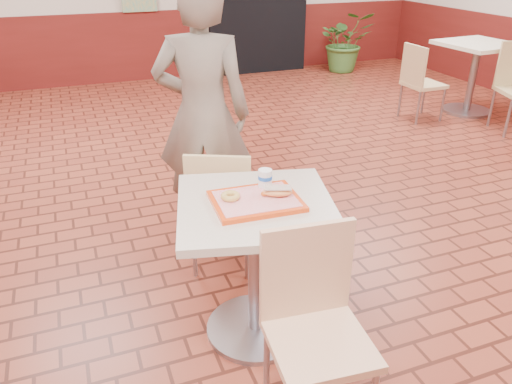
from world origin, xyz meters
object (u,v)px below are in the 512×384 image
object	(u,v)px
chair_main_front	(314,318)
potted_plant	(345,41)
chair_main_back	(221,205)
long_john_donut	(277,192)
main_table	(256,248)
serving_tray	(256,201)
chair_second_left	(419,79)
paper_cup	(265,178)
customer	(203,115)
ring_donut	(230,196)
second_table	(475,66)

from	to	relation	value
chair_main_front	potted_plant	xyz separation A→B (m)	(3.48, 5.79, -0.02)
chair_main_back	long_john_donut	distance (m)	0.73
main_table	serving_tray	distance (m)	0.27
chair_second_left	potted_plant	bearing A→B (deg)	-11.20
serving_tray	paper_cup	xyz separation A→B (m)	(0.09, 0.11, 0.06)
customer	long_john_donut	xyz separation A→B (m)	(0.05, -1.14, -0.05)
chair_main_front	ring_donut	world-z (taller)	chair_main_front
chair_main_back	ring_donut	world-z (taller)	ring_donut
chair_main_front	customer	size ratio (longest dim) A/B	0.50
ring_donut	potted_plant	size ratio (longest dim) A/B	0.10
paper_cup	potted_plant	xyz separation A→B (m)	(3.45, 5.15, -0.38)
customer	chair_main_front	bearing A→B (deg)	110.86
chair_main_back	ring_donut	xyz separation A→B (m)	(-0.12, -0.58, 0.36)
serving_tray	long_john_donut	size ratio (longest dim) A/B	2.58
customer	ring_donut	distance (m)	1.11
chair_main_front	customer	bearing A→B (deg)	95.67
paper_cup	main_table	bearing A→B (deg)	-129.21
main_table	long_john_donut	xyz separation A→B (m)	(0.10, -0.01, 0.30)
chair_second_left	main_table	bearing A→B (deg)	131.26
chair_main_front	second_table	bearing A→B (deg)	46.20
paper_cup	chair_main_back	bearing A→B (deg)	99.40
chair_main_front	serving_tray	bearing A→B (deg)	101.69
customer	ring_donut	world-z (taller)	customer
chair_main_front	serving_tray	size ratio (longest dim) A/B	2.13
ring_donut	long_john_donut	xyz separation A→B (m)	(0.22, -0.05, 0.01)
chair_second_left	potted_plant	size ratio (longest dim) A/B	0.92
chair_main_front	paper_cup	distance (m)	0.74
chair_main_back	potted_plant	xyz separation A→B (m)	(3.53, 4.64, 0.01)
second_table	paper_cup	bearing A→B (deg)	-145.00
serving_tray	long_john_donut	xyz separation A→B (m)	(0.10, -0.01, 0.03)
second_table	potted_plant	world-z (taller)	potted_plant
ring_donut	chair_main_back	bearing A→B (deg)	78.16
paper_cup	second_table	distance (m)	4.62
main_table	serving_tray	bearing A→B (deg)	63.43
chair_main_back	serving_tray	distance (m)	0.70
second_table	chair_main_front	bearing A→B (deg)	-139.21
ring_donut	second_table	xyz separation A→B (m)	(3.98, 2.71, -0.25)
chair_second_left	ring_donut	bearing A→B (deg)	129.80
chair_second_left	chair_main_back	bearing A→B (deg)	124.21
serving_tray	paper_cup	bearing A→B (deg)	50.79
main_table	potted_plant	xyz separation A→B (m)	(3.54, 5.26, -0.05)
paper_cup	long_john_donut	bearing A→B (deg)	-83.32
ring_donut	second_table	world-z (taller)	second_table
long_john_donut	chair_second_left	world-z (taller)	chair_second_left
second_table	chair_second_left	distance (m)	0.81
main_table	potted_plant	distance (m)	6.34
serving_tray	paper_cup	size ratio (longest dim) A/B	4.70
paper_cup	second_table	world-z (taller)	paper_cup
chair_main_back	main_table	bearing A→B (deg)	114.07
long_john_donut	chair_second_left	size ratio (longest dim) A/B	0.18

